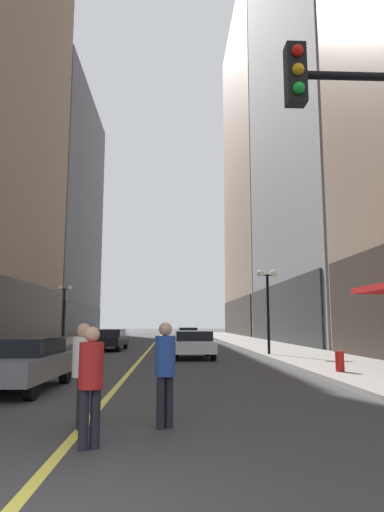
{
  "coord_description": "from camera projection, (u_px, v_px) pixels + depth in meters",
  "views": [
    {
      "loc": [
        1.46,
        -3.68,
        1.7
      ],
      "look_at": [
        2.65,
        23.22,
        5.68
      ],
      "focal_mm": 31.84,
      "sensor_mm": 36.0,
      "label": 1
    }
  ],
  "objects": [
    {
      "name": "ground_plane",
      "position": [
        154.0,
        344.0,
        37.91
      ],
      "size": [
        200.0,
        200.0,
        0.0
      ],
      "primitive_type": "plane",
      "color": "#38383A"
    },
    {
      "name": "car_grey",
      "position": [
        19.0,
        362.0,
        11.61
      ],
      "size": [
        2.04,
        4.16,
        1.32
      ],
      "color": "slate",
      "rests_on": "ground"
    },
    {
      "name": "car_green",
      "position": [
        187.0,
        335.0,
        38.82
      ],
      "size": [
        1.87,
        4.28,
        1.32
      ],
      "color": "#196038",
      "rests_on": "ground"
    },
    {
      "name": "fire_hydrant_right",
      "position": [
        340.0,
        364.0,
        14.64
      ],
      "size": [
        0.28,
        0.28,
        0.8
      ],
      "primitive_type": "cylinder",
      "color": "red",
      "rests_on": "ground"
    },
    {
      "name": "street_lamp_left_far",
      "position": [
        64.0,
        301.0,
        33.11
      ],
      "size": [
        1.06,
        0.36,
        4.43
      ],
      "color": "black",
      "rests_on": "ground"
    },
    {
      "name": "sidewalk_left",
      "position": [
        54.0,
        343.0,
        37.56
      ],
      "size": [
        4.5,
        78.0,
        0.15
      ],
      "primitive_type": "cube",
      "color": "gray",
      "rests_on": "ground"
    },
    {
      "name": "pedestrian_in_red_jacket",
      "position": [
        91.0,
        377.0,
        6.29
      ],
      "size": [
        0.46,
        0.46,
        1.65
      ],
      "color": "black",
      "rests_on": "ground"
    },
    {
      "name": "car_white",
      "position": [
        193.0,
        343.0,
        22.11
      ],
      "size": [
        1.98,
        4.29,
        1.32
      ],
      "color": "silver",
      "rests_on": "ground"
    },
    {
      "name": "street_lamp_right_mid",
      "position": [
        268.0,
        293.0,
        23.38
      ],
      "size": [
        1.06,
        0.36,
        4.43
      ],
      "color": "black",
      "rests_on": "ground"
    },
    {
      "name": "lane_centre_stripe",
      "position": [
        154.0,
        344.0,
        37.91
      ],
      "size": [
        0.16,
        70.0,
        0.01
      ],
      "primitive_type": "cube",
      "color": "#E5D64C",
      "rests_on": "ground"
    },
    {
      "name": "building_left_far",
      "position": [
        48.0,
        212.0,
        64.45
      ],
      "size": [
        11.71,
        26.0,
        34.89
      ],
      "color": "slate",
      "rests_on": "ground"
    },
    {
      "name": "car_black",
      "position": [
        110.0,
        339.0,
        28.61
      ],
      "size": [
        1.88,
        4.76,
        1.32
      ],
      "color": "black",
      "rests_on": "ground"
    },
    {
      "name": "building_right_far",
      "position": [
        273.0,
        169.0,
        66.87
      ],
      "size": [
        11.71,
        26.0,
        48.46
      ],
      "color": "gray",
      "rests_on": "ground"
    },
    {
      "name": "pedestrian_in_blue_hoodie",
      "position": [
        165.0,
        366.0,
        7.52
      ],
      "size": [
        0.47,
        0.47,
        1.71
      ],
      "color": "black",
      "rests_on": "ground"
    },
    {
      "name": "pedestrian_in_white_shirt",
      "position": [
        83.0,
        367.0,
        7.48
      ],
      "size": [
        0.42,
        0.42,
        1.69
      ],
      "color": "black",
      "rests_on": "ground"
    },
    {
      "name": "sidewalk_right",
      "position": [
        252.0,
        342.0,
        38.28
      ],
      "size": [
        4.5,
        78.0,
        0.15
      ],
      "primitive_type": "cube",
      "color": "gray",
      "rests_on": "ground"
    }
  ]
}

